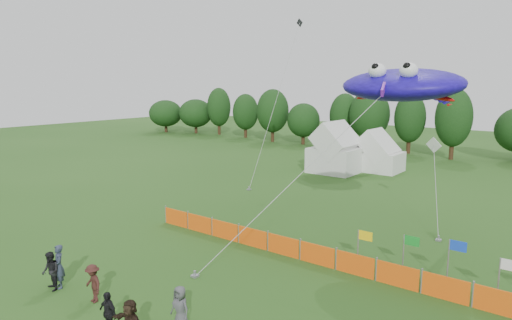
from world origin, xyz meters
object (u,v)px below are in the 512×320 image
Objects in this scene: stingray_kite at (406,85)px; barrier_fence at (299,250)px; spectator_a at (59,266)px; spectator_e at (180,308)px; spectator_c at (93,283)px; tent_right at (378,155)px; spectator_d at (108,313)px; spectator_b at (51,271)px; tent_left at (336,152)px.

barrier_fence is at bearing -121.11° from stingray_kite.
spectator_e is (6.67, 0.84, -0.14)m from spectator_a.
stingray_kite reaches higher than spectator_c.
tent_right is at bearing 113.12° from spectator_a.
spectator_c is 0.09× the size of stingray_kite.
spectator_d is (2.54, -1.05, -0.00)m from spectator_c.
stingray_kite is (4.75, 15.05, 7.85)m from spectator_d.
stingray_kite reaches higher than spectator_b.
spectator_d is at bearing -14.10° from spectator_c.
spectator_b is 4.93m from spectator_d.
barrier_fence is (9.26, -21.29, -1.51)m from tent_left.
spectator_b is 1.07× the size of spectator_d.
spectator_b is at bearing -159.95° from spectator_c.
stingray_kite is (9.62, 14.13, 7.68)m from spectator_a.
tent_right is 25.16m from barrier_fence.
tent_left is 0.23× the size of barrier_fence.
tent_right is at bearing 115.71° from stingray_kite.
spectator_e is at bearing 24.91° from spectator_b.
barrier_fence is 10.08m from spectator_d.
stingray_kite reaches higher than spectator_a.
tent_right is 0.25× the size of stingray_kite.
barrier_fence is 11.45m from spectator_b.
spectator_c is at bearing -80.48° from tent_left.
spectator_b is 19.07m from stingray_kite.
tent_right is at bearing 97.47° from spectator_d.
spectator_e is (9.39, -29.47, -1.19)m from tent_left.
tent_left is 32.16m from spectator_d.
barrier_fence is at bearing 89.20° from spectator_e.
tent_left is 4.37m from tent_right.
spectator_c is (2.33, 0.13, -0.16)m from spectator_a.
tent_left is at bearing 105.97° from spectator_e.
spectator_a is 18.74m from stingray_kite.
barrier_fence is at bearing 69.74° from spectator_b.
spectator_e is at bearing -79.02° from tent_right.
tent_left is at bearing 127.35° from stingray_kite.
spectator_b is 2.41m from spectator_c.
spectator_c is 4.39m from spectator_e.
tent_left is 0.25× the size of stingray_kite.
tent_left is at bearing 109.76° from spectator_b.
spectator_a is 1.13× the size of spectator_b.
spectator_a is (-6.54, -9.02, 0.45)m from barrier_fence.
spectator_b reaches higher than spectator_c.
tent_left is at bearing -135.08° from tent_right.
spectator_c is at bearing -117.50° from stingray_kite.
barrier_fence is at bearing 80.47° from spectator_d.
stingray_kite is at bearing 72.45° from spectator_d.
stingray_kite reaches higher than tent_right.
barrier_fence is 12.56× the size of spectator_c.
spectator_a is at bearing -174.50° from spectator_e.
spectator_c is at bearing 157.55° from spectator_d.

